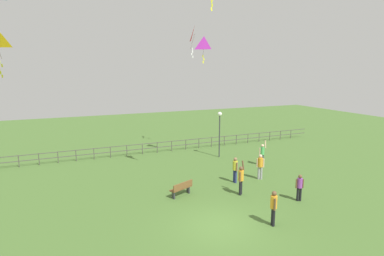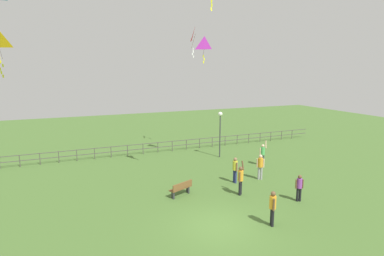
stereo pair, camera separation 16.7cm
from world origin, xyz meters
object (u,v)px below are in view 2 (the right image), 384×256
(person_4, at_px, (241,178))
(kite_2, at_px, (195,35))
(person_5, at_px, (299,186))
(kite_1, at_px, (204,44))
(lamppost, at_px, (220,124))
(park_bench, at_px, (181,188))
(person_1, at_px, (263,153))
(person_3, at_px, (260,165))
(person_2, at_px, (235,168))
(person_0, at_px, (273,206))

(person_4, distance_m, kite_2, 14.12)
(person_5, xyz_separation_m, kite_1, (-1.62, 9.33, 8.38))
(lamppost, height_order, person_4, lamppost)
(park_bench, xyz_separation_m, person_1, (7.89, 3.11, 0.52))
(person_3, xyz_separation_m, kite_2, (-1.03, 8.77, 9.30))
(person_3, bearing_deg, person_2, 176.54)
(kite_2, bearing_deg, person_4, -98.54)
(person_3, height_order, person_4, person_4)
(lamppost, distance_m, person_4, 8.32)
(park_bench, relative_size, person_3, 0.89)
(person_1, bearing_deg, person_2, -147.77)
(person_3, bearing_deg, kite_2, 96.70)
(person_2, bearing_deg, person_5, -64.91)
(person_4, xyz_separation_m, person_5, (2.56, -2.06, -0.14))
(person_5, bearing_deg, park_bench, 150.80)
(park_bench, height_order, person_3, person_3)
(person_0, xyz_separation_m, person_5, (3.11, 1.72, -0.10))
(park_bench, relative_size, person_2, 0.90)
(lamppost, height_order, person_3, lamppost)
(person_0, height_order, person_1, person_1)
(person_1, height_order, person_2, person_1)
(person_4, height_order, person_5, person_4)
(person_1, distance_m, kite_1, 9.52)
(person_1, xyz_separation_m, kite_1, (-3.66, 2.95, 8.28))
(lamppost, bearing_deg, person_4, -108.97)
(person_1, height_order, person_5, person_1)
(lamppost, xyz_separation_m, person_4, (-2.64, -7.67, -1.84))
(person_0, distance_m, person_2, 5.79)
(person_4, bearing_deg, kite_2, 81.46)
(person_1, height_order, person_3, person_1)
(person_1, relative_size, kite_2, 0.73)
(lamppost, relative_size, person_1, 1.97)
(lamppost, distance_m, kite_2, 8.03)
(lamppost, distance_m, park_bench, 9.09)
(person_0, xyz_separation_m, person_3, (3.16, 5.53, 0.01))
(person_2, bearing_deg, park_bench, -170.63)
(park_bench, relative_size, person_0, 0.90)
(kite_2, bearing_deg, person_5, -85.54)
(person_3, relative_size, kite_1, 0.86)
(lamppost, distance_m, person_0, 12.04)
(person_1, xyz_separation_m, person_3, (-2.00, -2.56, 0.01))
(person_4, bearing_deg, kite_1, 82.60)
(lamppost, distance_m, person_5, 9.93)
(person_0, height_order, person_2, person_0)
(person_3, height_order, kite_2, kite_2)
(lamppost, xyz_separation_m, person_1, (1.97, -3.36, -1.88))
(lamppost, xyz_separation_m, kite_1, (-1.69, -0.41, 6.40))
(lamppost, relative_size, person_0, 2.25)
(person_1, bearing_deg, lamppost, 120.40)
(park_bench, xyz_separation_m, person_2, (4.00, 0.66, 0.52))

